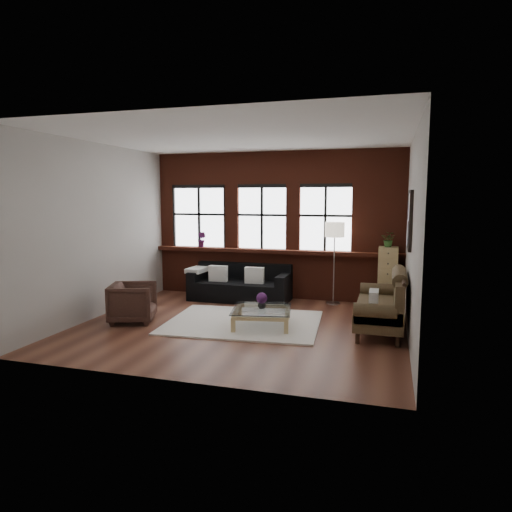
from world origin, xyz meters
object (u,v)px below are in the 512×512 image
(drawer_chest, at_px, (387,277))
(floor_lamp, at_px, (334,260))
(armchair, at_px, (133,303))
(vase, at_px, (262,304))
(coffee_table, at_px, (262,318))
(vintage_settee, at_px, (380,300))
(dark_sofa, at_px, (240,282))

(drawer_chest, xyz_separation_m, floor_lamp, (-1.07, 0.01, 0.31))
(armchair, bearing_deg, drawer_chest, -80.94)
(drawer_chest, relative_size, floor_lamp, 0.66)
(vase, bearing_deg, coffee_table, -90.00)
(vintage_settee, bearing_deg, floor_lamp, 119.49)
(dark_sofa, xyz_separation_m, coffee_table, (1.01, -1.86, -0.23))
(dark_sofa, relative_size, armchair, 2.78)
(dark_sofa, xyz_separation_m, armchair, (-1.28, -2.19, -0.04))
(floor_lamp, bearing_deg, dark_sofa, -173.89)
(armchair, distance_m, drawer_chest, 4.96)
(dark_sofa, xyz_separation_m, floor_lamp, (1.98, 0.21, 0.54))
(vintage_settee, xyz_separation_m, floor_lamp, (-0.96, 1.70, 0.42))
(coffee_table, xyz_separation_m, drawer_chest, (2.05, 2.06, 0.46))
(coffee_table, xyz_separation_m, vase, (0.00, 0.00, 0.24))
(coffee_table, relative_size, floor_lamp, 0.53)
(armchair, height_order, vase, armchair)
(armchair, bearing_deg, vase, -101.57)
(dark_sofa, relative_size, drawer_chest, 1.74)
(dark_sofa, xyz_separation_m, vase, (1.01, -1.86, 0.01))
(armchair, xyz_separation_m, coffee_table, (2.29, 0.33, -0.19))
(vintage_settee, distance_m, coffee_table, 2.00)
(armchair, xyz_separation_m, vase, (2.29, 0.33, 0.04))
(armchair, distance_m, vase, 2.31)
(drawer_chest, bearing_deg, vase, -134.76)
(dark_sofa, xyz_separation_m, vintage_settee, (2.94, -1.49, 0.12))
(dark_sofa, bearing_deg, floor_lamp, 6.11)
(dark_sofa, height_order, coffee_table, dark_sofa)
(vintage_settee, distance_m, armchair, 4.28)
(vintage_settee, height_order, drawer_chest, drawer_chest)
(coffee_table, height_order, floor_lamp, floor_lamp)
(vase, bearing_deg, drawer_chest, 45.24)
(armchair, relative_size, floor_lamp, 0.42)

